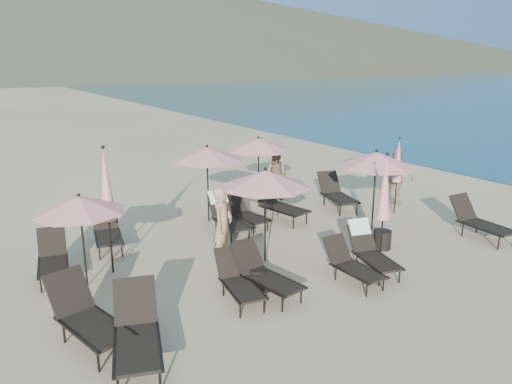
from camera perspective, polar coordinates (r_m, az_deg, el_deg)
ground at (r=11.49m, az=11.91°, el=-8.83°), size 800.00×800.00×0.00m
volcanic_headland at (r=320.55m, az=-19.98°, el=18.45°), size 690.00×690.00×55.00m
lounger_0 at (r=8.93m, az=-18.79°, el=-13.23°), size 1.08×1.95×1.06m
lounger_1 at (r=9.90m, az=-2.03°, el=-9.99°), size 0.85×1.60×0.87m
lounger_2 at (r=10.08m, az=1.01°, el=-9.32°), size 0.84×1.70×0.94m
lounger_3 at (r=10.81m, az=10.89°, el=-8.07°), size 0.59×1.49×0.85m
lounger_4 at (r=11.46m, az=12.94°, el=-6.38°), size 0.99×1.69×1.00m
lounger_5 at (r=14.31m, az=24.18°, el=-2.98°), size 0.84×1.81×1.01m
lounger_6 at (r=11.69m, az=-22.22°, el=-6.98°), size 0.92×1.68×0.92m
lounger_7 at (r=12.97m, az=-16.63°, el=-4.23°), size 0.96×1.73×0.94m
lounger_8 at (r=13.47m, az=-3.41°, el=-2.60°), size 0.76×1.71×1.03m
lounger_9 at (r=13.92m, az=-1.24°, el=-2.37°), size 0.66×1.53×0.87m
lounger_10 at (r=14.49m, az=2.54°, el=-1.32°), size 1.02×1.90×1.04m
lounger_11 at (r=15.82m, az=9.18°, el=-0.10°), size 1.13×1.89×1.02m
lounger_12 at (r=8.28m, az=-13.50°, el=-15.21°), size 1.27×1.98×1.06m
umbrella_open_0 at (r=10.57m, az=-19.52°, el=-1.36°), size 1.86×1.86×2.00m
umbrella_open_1 at (r=11.15m, az=1.08°, el=1.54°), size 2.08×2.08×2.24m
umbrella_open_2 at (r=13.34m, az=13.58°, el=3.63°), size 2.13×2.13×2.30m
umbrella_open_3 at (r=14.02m, az=-5.62°, el=4.36°), size 2.09×2.09×2.24m
umbrella_open_4 at (r=15.67m, az=0.29°, el=5.46°), size 2.04×2.04×2.20m
umbrella_closed_0 at (r=11.27m, az=14.50°, el=0.40°), size 0.31×0.31×2.63m
umbrella_closed_1 at (r=15.34m, az=15.93°, el=3.43°), size 0.27×0.27×2.34m
umbrella_closed_2 at (r=10.98m, az=-16.76°, el=0.67°), size 0.33×0.33×2.85m
side_table_0 at (r=10.43m, az=0.09°, el=-9.80°), size 0.39×0.39×0.42m
side_table_1 at (r=12.79m, az=14.21°, el=-5.30°), size 0.44×0.44×0.47m
beachgoer_a at (r=11.49m, az=-3.83°, el=-3.75°), size 0.78×0.73×1.78m
beachgoer_b at (r=16.43m, az=2.37°, el=1.91°), size 0.93×1.00×1.64m
beachgoer_c at (r=16.39m, az=15.72°, el=1.68°), size 0.76×1.17×1.85m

